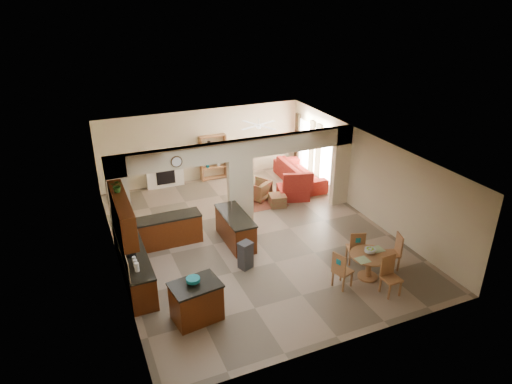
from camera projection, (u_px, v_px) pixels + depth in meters
name	position (u px, v px, depth m)	size (l,w,h in m)	color
floor	(253.00, 236.00, 14.07)	(10.00, 10.00, 0.00)	#836F5B
ceiling	(252.00, 150.00, 12.91)	(10.00, 10.00, 0.00)	white
wall_back	(203.00, 145.00, 17.67)	(8.00, 8.00, 0.00)	beige
wall_front	(347.00, 290.00, 9.31)	(8.00, 8.00, 0.00)	beige
wall_left	(113.00, 220.00, 12.06)	(10.00, 10.00, 0.00)	beige
wall_right	(365.00, 175.00, 14.92)	(10.00, 10.00, 0.00)	beige
partition_left_pier	(120.00, 203.00, 13.00)	(0.60, 0.25, 2.80)	beige
partition_center_pier	(240.00, 191.00, 14.45)	(0.80, 0.25, 2.20)	beige
partition_right_pier	(341.00, 166.00, 15.65)	(0.60, 0.25, 2.80)	beige
partition_header	(240.00, 149.00, 13.87)	(8.00, 0.25, 0.60)	beige
kitchen_counter	(147.00, 249.00, 12.51)	(2.52, 3.29, 1.48)	#3C1706
upper_cabinets	(122.00, 214.00, 11.24)	(0.35, 2.40, 0.90)	#3C1706
peninsula	(235.00, 228.00, 13.57)	(0.70, 1.85, 0.91)	#3C1706
wall_clock	(177.00, 162.00, 13.05)	(0.34, 0.34, 0.03)	#493318
rug	(261.00, 202.00, 16.25)	(1.60, 1.30, 0.01)	brown
fireplace	(165.00, 171.00, 17.29)	(1.60, 0.35, 1.20)	white
shelving_unit	(213.00, 157.00, 17.85)	(1.00, 0.32, 1.80)	brown
window_a	(327.00, 158.00, 16.92)	(0.02, 0.90, 1.90)	white
window_b	(305.00, 145.00, 18.34)	(0.02, 0.90, 1.90)	white
glazed_door	(315.00, 155.00, 17.69)	(0.02, 0.70, 2.10)	white
drape_a_left	(335.00, 164.00, 16.40)	(0.10, 0.28, 2.30)	#3F2019
drape_a_right	(318.00, 153.00, 17.40)	(0.10, 0.28, 2.30)	#3F2019
drape_b_left	(312.00, 149.00, 17.82)	(0.10, 0.28, 2.30)	#3F2019
drape_b_right	(297.00, 141.00, 18.83)	(0.10, 0.28, 2.30)	#3F2019
ceiling_fan	(259.00, 125.00, 16.05)	(1.00, 1.00, 0.10)	white
kitchen_island	(196.00, 301.00, 10.41)	(1.21, 0.94, 0.96)	#3C1706
teal_bowl	(193.00, 281.00, 10.20)	(0.32, 0.32, 0.15)	#127481
trash_can	(246.00, 256.00, 12.36)	(0.34, 0.29, 0.72)	#2F2F31
dining_table	(369.00, 262.00, 11.89)	(1.03, 1.03, 0.71)	brown
fruit_bowl	(370.00, 251.00, 11.83)	(0.29, 0.29, 0.15)	#85B627
sofa	(299.00, 173.00, 17.72)	(1.08, 2.77, 0.81)	maroon
chaise	(293.00, 192.00, 16.51)	(1.08, 0.88, 0.43)	maroon
armchair	(258.00, 190.00, 16.37)	(0.76, 0.78, 0.71)	maroon
ottoman	(277.00, 200.00, 15.93)	(0.56, 0.56, 0.41)	maroon
plant	(117.00, 186.00, 11.27)	(0.30, 0.26, 0.33)	#204F15
chair_north	(356.00, 246.00, 12.45)	(0.53, 0.53, 1.02)	brown
chair_east	(394.00, 250.00, 12.27)	(0.53, 0.53, 1.02)	brown
chair_south	(390.00, 274.00, 11.29)	(0.43, 0.44, 1.02)	brown
chair_west	(341.00, 269.00, 11.46)	(0.53, 0.53, 1.02)	brown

